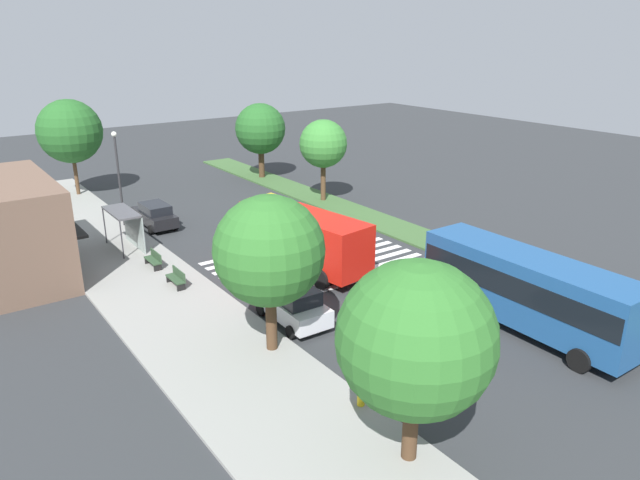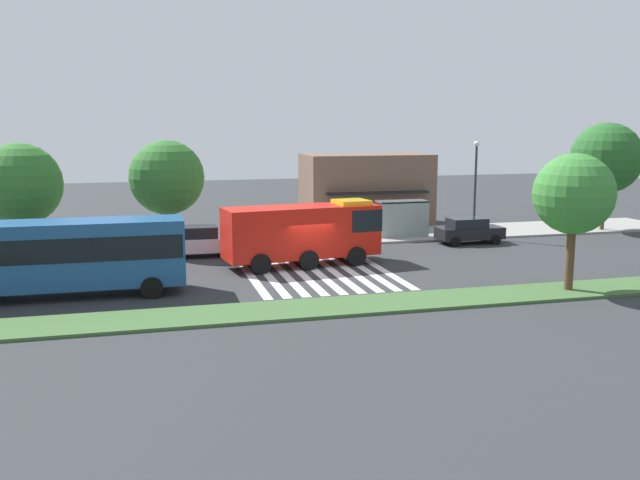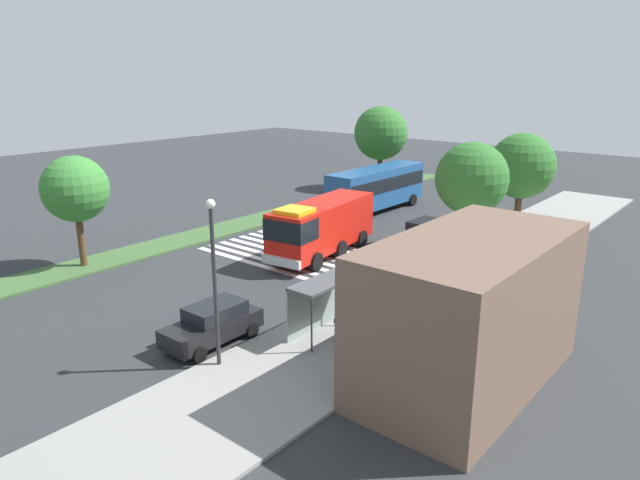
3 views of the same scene
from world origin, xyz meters
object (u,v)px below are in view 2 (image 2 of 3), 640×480
Objects in this scene: transit_bus at (68,252)px; bus_stop_shelter at (404,211)px; sidewalk_tree_west at (167,178)px; median_tree_west at (574,194)px; fire_hydrant at (78,249)px; bench_near_shelter at (348,232)px; parked_car_mid at (469,230)px; sidewalk_tree_east at (606,158)px; bench_west_of_shelter at (300,234)px; parked_car_west at (200,241)px; fire_truck at (307,231)px; sidewalk_tree_far_west at (20,185)px; street_lamp at (475,181)px.

bus_stop_shelter is at bearing -151.13° from transit_bus.
transit_bus is 1.54× the size of sidewalk_tree_west.
transit_bus is at bearing 167.36° from median_tree_west.
bench_near_shelter is at bearing 4.06° from fire_hydrant.
median_tree_west is at bearing -97.18° from parked_car_mid.
sidewalk_tree_west is 23.70m from median_tree_west.
sidewalk_tree_west reaches higher than transit_bus.
median_tree_west is at bearing -83.31° from bus_stop_shelter.
parked_car_mid is 0.56× the size of sidewalk_tree_east.
sidewalk_tree_west reaches higher than median_tree_west.
parked_car_west is at bearing -156.93° from bench_west_of_shelter.
sidewalk_tree_west reaches higher than bus_stop_shelter.
transit_bus is 14.88× the size of fire_hydrant.
fire_truck is at bearing -165.15° from sidewalk_tree_east.
sidewalk_tree_far_west reaches higher than bench_near_shelter.
median_tree_west is at bearing -30.79° from sidewalk_tree_far_west.
parked_car_mid is 0.42× the size of transit_bus.
sidewalk_tree_west is at bearing 172.97° from parked_car_mid.
fire_truck is 7.30m from bench_west_of_shelter.
median_tree_west is (-13.41, -15.62, -0.70)m from sidewalk_tree_east.
bench_west_of_shelter is at bearing 4.83° from sidewalk_tree_west.
bench_west_of_shelter is (6.87, 2.92, -0.34)m from parked_car_west.
transit_bus is (-12.29, -4.18, 0.12)m from fire_truck.
median_tree_west is 28.01m from fire_hydrant.
fire_truck is 17.13m from sidewalk_tree_far_west.
street_lamp is (18.93, 1.80, 3.05)m from parked_car_west.
sidewalk_tree_west is (-8.58, -0.73, 3.99)m from bench_west_of_shelter.
parked_car_west is at bearing -13.46° from fire_hydrant.
median_tree_west is at bearing -41.23° from sidewalk_tree_west.
transit_bus is 11.29m from sidewalk_tree_far_west.
bus_stop_shelter is (8.56, 7.10, -0.08)m from fire_truck.
parked_car_mid is at bearing 1.47° from parked_car_west.
transit_bus is at bearing -163.80° from sidewalk_tree_east.
parked_car_mid is 12.86m from sidewalk_tree_east.
fire_hydrant is at bearing -174.98° from bench_west_of_shelter.
sidewalk_tree_west is (-11.90, -0.73, 3.99)m from bench_near_shelter.
fire_hydrant is (-24.76, 1.70, -0.39)m from parked_car_mid.
parked_car_west is 1.22× the size of bus_stop_shelter.
sidewalk_tree_far_west is at bearing 150.27° from fire_truck.
parked_car_west is 19.26m from street_lamp.
transit_bus reaches higher than parked_car_mid.
fire_truck is at bearing -99.98° from bench_west_of_shelter.
sidewalk_tree_east is 36.94m from fire_hydrant.
fire_hydrant is at bearing -176.59° from bus_stop_shelter.
median_tree_west is (22.78, -5.11, 2.57)m from transit_bus.
fire_truck is at bearing -34.86° from parked_car_west.
fire_hydrant is at bearing -9.42° from sidewalk_tree_far_west.
parked_car_west is 0.66× the size of median_tree_west.
street_lamp is (12.06, -1.13, 3.39)m from bench_west_of_shelter.
sidewalk_tree_far_west reaches higher than street_lamp.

